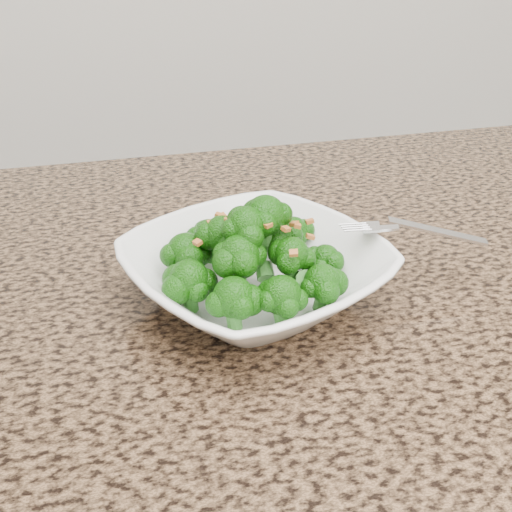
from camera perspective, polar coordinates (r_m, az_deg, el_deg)
name	(u,v)px	position (r m, az deg, el deg)	size (l,w,h in m)	color
granite_counter	(430,346)	(0.62, 15.19, -7.75)	(1.64, 1.04, 0.03)	brown
bowl	(256,274)	(0.62, 0.00, -1.63)	(0.24, 0.24, 0.06)	white
broccoli_pile	(256,216)	(0.59, 0.00, 3.57)	(0.21, 0.21, 0.07)	#15580A
garlic_topping	(256,180)	(0.58, 0.00, 6.81)	(0.13, 0.13, 0.01)	#BC6C2E
fork	(392,228)	(0.65, 11.96, 2.45)	(0.17, 0.03, 0.01)	silver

